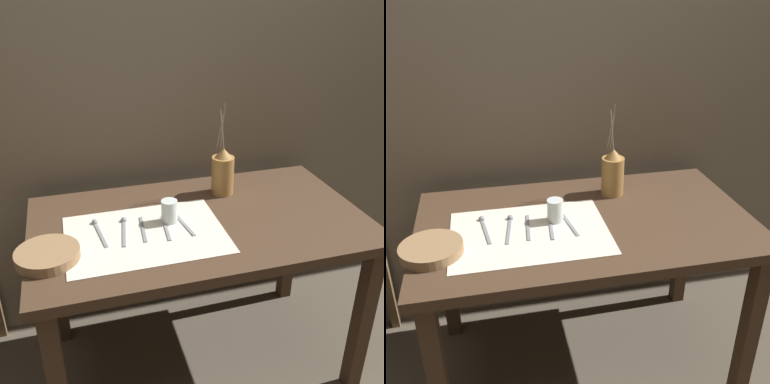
% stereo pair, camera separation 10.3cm
% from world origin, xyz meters
% --- Properties ---
extents(ground_plane, '(12.00, 12.00, 0.00)m').
position_xyz_m(ground_plane, '(0.00, 0.00, 0.00)').
color(ground_plane, brown).
extents(stone_wall_back, '(7.00, 0.06, 2.40)m').
position_xyz_m(stone_wall_back, '(0.00, 0.48, 1.20)').
color(stone_wall_back, '#6B5E4C').
rests_on(stone_wall_back, ground_plane).
extents(wooden_table, '(1.28, 0.74, 0.73)m').
position_xyz_m(wooden_table, '(0.00, 0.00, 0.63)').
color(wooden_table, '#422D1E').
rests_on(wooden_table, ground_plane).
extents(linen_cloth, '(0.57, 0.42, 0.00)m').
position_xyz_m(linen_cloth, '(-0.22, -0.06, 0.73)').
color(linen_cloth, beige).
rests_on(linen_cloth, wooden_table).
extents(pitcher_with_flowers, '(0.09, 0.09, 0.40)m').
position_xyz_m(pitcher_with_flowers, '(0.16, 0.19, 0.83)').
color(pitcher_with_flowers, olive).
rests_on(pitcher_with_flowers, wooden_table).
extents(wooden_bowl, '(0.21, 0.21, 0.04)m').
position_xyz_m(wooden_bowl, '(-0.56, -0.12, 0.75)').
color(wooden_bowl, '#8E6B47').
rests_on(wooden_bowl, wooden_table).
extents(glass_tumbler_near, '(0.06, 0.06, 0.09)m').
position_xyz_m(glass_tumbler_near, '(-0.12, 0.01, 0.78)').
color(glass_tumbler_near, silver).
rests_on(glass_tumbler_near, wooden_table).
extents(spoon_inner, '(0.04, 0.19, 0.02)m').
position_xyz_m(spoon_inner, '(-0.39, 0.04, 0.74)').
color(spoon_inner, gray).
rests_on(spoon_inner, wooden_table).
extents(spoon_outer, '(0.04, 0.19, 0.02)m').
position_xyz_m(spoon_outer, '(-0.29, 0.02, 0.74)').
color(spoon_outer, gray).
rests_on(spoon_outer, wooden_table).
extents(fork_outer, '(0.03, 0.18, 0.00)m').
position_xyz_m(fork_outer, '(-0.23, -0.02, 0.74)').
color(fork_outer, gray).
rests_on(fork_outer, wooden_table).
extents(fork_inner, '(0.03, 0.18, 0.00)m').
position_xyz_m(fork_inner, '(-0.14, -0.04, 0.74)').
color(fork_inner, gray).
rests_on(fork_inner, wooden_table).
extents(knife_center, '(0.04, 0.18, 0.00)m').
position_xyz_m(knife_center, '(-0.07, -0.03, 0.74)').
color(knife_center, gray).
rests_on(knife_center, wooden_table).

